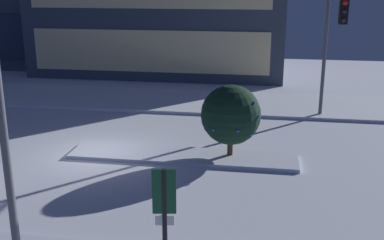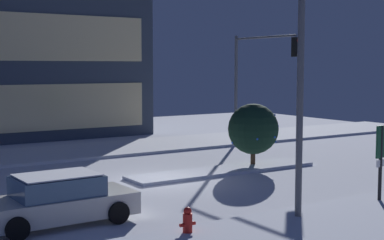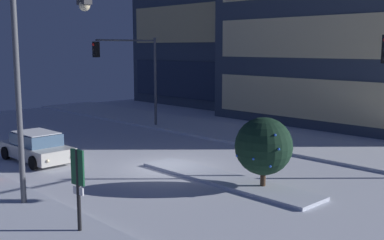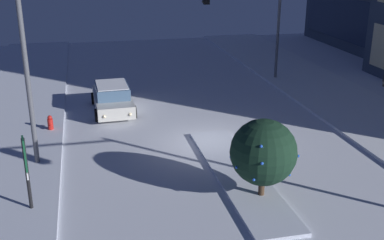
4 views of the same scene
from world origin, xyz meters
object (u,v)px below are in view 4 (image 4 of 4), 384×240
Objects in this scene: traffic_light_corner_far_left at (249,13)px; decorated_tree_median at (263,152)px; car_near at (112,98)px; fire_hydrant at (50,124)px; parking_info_sign at (26,166)px; street_lamp_arched at (49,41)px.

decorated_tree_median is (15.05, -4.68, -2.71)m from traffic_light_corner_far_left.
decorated_tree_median is (10.88, 4.42, 1.06)m from car_near.
fire_hydrant is 0.29× the size of decorated_tree_median.
car_near is 4.05m from fire_hydrant.
decorated_tree_median is (0.88, 7.88, 0.08)m from parking_info_sign.
parking_info_sign is 0.91× the size of decorated_tree_median.
car_near is 10.69m from traffic_light_corner_far_left.
street_lamp_arched reaches higher than parking_info_sign.
car_near is 0.74× the size of traffic_light_corner_far_left.
traffic_light_corner_far_left is 15.58m from street_lamp_arched.
parking_info_sign is 7.92m from decorated_tree_median.
car_near is at bearing -157.91° from decorated_tree_median.
traffic_light_corner_far_left is at bearing 33.88° from street_lamp_arched.
traffic_light_corner_far_left is (-4.16, 9.09, 3.76)m from car_near.
parking_info_sign is at bearing -109.76° from street_lamp_arched.
fire_hydrant is (6.69, -12.25, -4.07)m from traffic_light_corner_far_left.
car_near is 0.61× the size of street_lamp_arched.
fire_hydrant is (2.52, -3.15, -0.31)m from car_near.
parking_info_sign is at bearing 48.46° from traffic_light_corner_far_left.
street_lamp_arched is 2.87× the size of parking_info_sign.
traffic_light_corner_far_left is 7.56× the size of fire_hydrant.
street_lamp_arched is at bearing -124.16° from decorated_tree_median.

